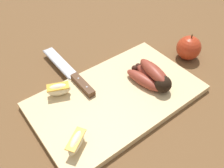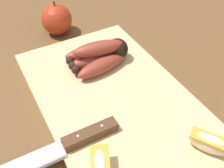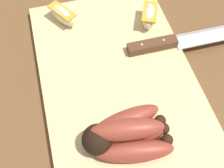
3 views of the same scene
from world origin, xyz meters
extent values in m
plane|color=brown|center=(0.00, 0.00, 0.00)|extent=(6.00, 6.00, 0.00)
cube|color=#DBBC84|center=(-0.01, 0.01, 0.01)|extent=(0.48, 0.28, 0.02)
sphere|color=black|center=(0.10, -0.05, 0.05)|extent=(0.05, 0.05, 0.05)
ellipsoid|color=brown|center=(0.13, 0.00, 0.04)|extent=(0.06, 0.13, 0.03)
sphere|color=black|center=(0.13, 0.05, 0.04)|extent=(0.02, 0.02, 0.02)
ellipsoid|color=brown|center=(0.11, 0.00, 0.04)|extent=(0.04, 0.12, 0.03)
sphere|color=black|center=(0.11, 0.06, 0.04)|extent=(0.02, 0.02, 0.02)
ellipsoid|color=brown|center=(0.08, 0.00, 0.04)|extent=(0.05, 0.13, 0.03)
sphere|color=black|center=(0.10, 0.06, 0.04)|extent=(0.02, 0.02, 0.02)
ellipsoid|color=brown|center=(0.11, -0.01, 0.06)|extent=(0.05, 0.12, 0.03)
cube|color=silver|center=(-0.07, 0.24, 0.02)|extent=(0.04, 0.18, 0.00)
cube|color=#99999E|center=(-0.08, 0.24, 0.02)|extent=(0.00, 0.18, 0.00)
cube|color=#51331E|center=(-0.07, 0.10, 0.03)|extent=(0.02, 0.10, 0.02)
cylinder|color=#B2B2B7|center=(-0.07, 0.08, 0.04)|extent=(0.01, 0.01, 0.00)
cylinder|color=#B2B2B7|center=(-0.07, 0.12, 0.04)|extent=(0.01, 0.01, 0.00)
ellipsoid|color=beige|center=(-0.14, 0.11, 0.04)|extent=(0.07, 0.05, 0.04)
cube|color=gold|center=(-0.14, 0.11, 0.05)|extent=(0.07, 0.05, 0.00)
ellipsoid|color=beige|center=(-0.18, -0.06, 0.04)|extent=(0.07, 0.06, 0.04)
cube|color=gold|center=(-0.18, -0.06, 0.05)|extent=(0.07, 0.05, 0.00)
camera|label=1|loc=(-0.30, -0.34, 0.52)|focal=38.26mm
camera|label=2|loc=(-0.33, 0.20, 0.41)|focal=43.60mm
camera|label=3|loc=(0.28, -0.08, 0.47)|focal=47.20mm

